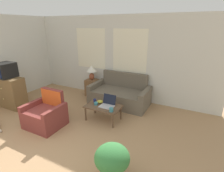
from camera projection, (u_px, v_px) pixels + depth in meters
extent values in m
cube|color=silver|center=(112.00, 58.00, 5.64)|extent=(6.58, 0.05, 2.60)
cube|color=white|center=(91.00, 49.00, 5.87)|extent=(1.10, 0.01, 1.30)
cube|color=white|center=(129.00, 51.00, 5.27)|extent=(1.10, 0.01, 1.30)
cube|color=#665B4C|center=(119.00, 97.00, 5.31)|extent=(1.48, 0.92, 0.43)
cube|color=#665B4C|center=(125.00, 86.00, 5.56)|extent=(1.48, 0.12, 0.91)
cube|color=#665B4C|center=(97.00, 91.00, 5.63)|extent=(0.14, 0.92, 0.58)
cube|color=#665B4C|center=(145.00, 100.00, 4.93)|extent=(0.14, 0.92, 0.58)
cube|color=brown|center=(45.00, 118.00, 4.13)|extent=(0.62, 0.73, 0.44)
cube|color=brown|center=(54.00, 105.00, 4.33)|extent=(0.62, 0.10, 0.84)
cube|color=brown|center=(34.00, 112.00, 4.27)|extent=(0.10, 0.73, 0.56)
cube|color=brown|center=(56.00, 119.00, 3.96)|extent=(0.10, 0.73, 0.56)
cube|color=#D1511E|center=(52.00, 102.00, 4.25)|extent=(0.62, 0.01, 0.61)
cube|color=brown|center=(10.00, 92.00, 5.08)|extent=(0.98, 0.41, 0.90)
sphere|color=tan|center=(1.00, 89.00, 4.85)|extent=(0.04, 0.04, 0.04)
sphere|color=tan|center=(4.00, 99.00, 4.95)|extent=(0.04, 0.04, 0.04)
cube|color=black|center=(5.00, 70.00, 4.87)|extent=(0.47, 0.47, 0.41)
cube|color=brown|center=(92.00, 87.00, 5.98)|extent=(0.38, 0.38, 0.55)
ellipsoid|color=brown|center=(92.00, 76.00, 5.86)|extent=(0.18, 0.18, 0.23)
cylinder|color=tan|center=(92.00, 72.00, 5.81)|extent=(0.02, 0.02, 0.06)
cone|color=white|center=(91.00, 68.00, 5.77)|extent=(0.33, 0.33, 0.20)
cube|color=brown|center=(103.00, 106.00, 4.35)|extent=(0.87, 0.55, 0.03)
cylinder|color=brown|center=(86.00, 114.00, 4.39)|extent=(0.04, 0.04, 0.36)
cylinder|color=brown|center=(113.00, 121.00, 4.06)|extent=(0.04, 0.04, 0.36)
cylinder|color=brown|center=(95.00, 107.00, 4.77)|extent=(0.04, 0.04, 0.36)
cylinder|color=brown|center=(121.00, 113.00, 4.44)|extent=(0.04, 0.04, 0.36)
cube|color=#B7B7BC|center=(107.00, 106.00, 4.29)|extent=(0.34, 0.25, 0.02)
cube|color=black|center=(110.00, 99.00, 4.38)|extent=(0.34, 0.08, 0.25)
cylinder|color=teal|center=(96.00, 104.00, 4.40)|extent=(0.09, 0.09, 0.07)
cylinder|color=#191E4C|center=(95.00, 101.00, 4.51)|extent=(0.08, 0.08, 0.11)
cylinder|color=teal|center=(111.00, 110.00, 4.05)|extent=(0.10, 0.10, 0.09)
ellipsoid|color=gold|center=(100.00, 102.00, 4.51)|extent=(0.15, 0.15, 0.07)
ellipsoid|color=#337538|center=(112.00, 158.00, 2.61)|extent=(0.54, 0.54, 0.40)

